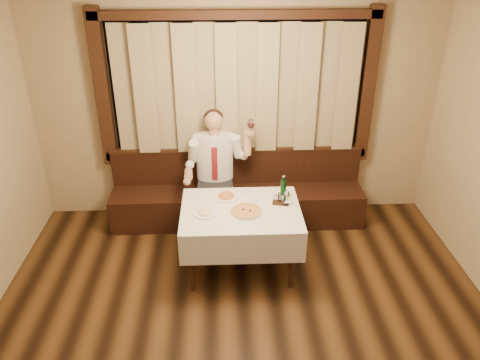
{
  "coord_description": "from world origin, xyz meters",
  "views": [
    {
      "loc": [
        -0.19,
        -2.55,
        3.32
      ],
      "look_at": [
        0.0,
        1.9,
        1.0
      ],
      "focal_mm": 35.0,
      "sensor_mm": 36.0,
      "label": 1
    }
  ],
  "objects_px": {
    "banquette": "(237,198)",
    "pasta_cream": "(205,211)",
    "pasta_red": "(226,194)",
    "pizza": "(246,211)",
    "seated_man": "(215,163)",
    "dining_table": "(241,217)",
    "cruet_caddy": "(278,200)",
    "green_bottle": "(283,190)"
  },
  "relations": [
    {
      "from": "banquette",
      "to": "pasta_cream",
      "type": "relative_size",
      "value": 13.26
    },
    {
      "from": "pasta_red",
      "to": "pasta_cream",
      "type": "xyz_separation_m",
      "value": [
        -0.22,
        -0.34,
        -0.01
      ]
    },
    {
      "from": "banquette",
      "to": "pasta_red",
      "type": "xyz_separation_m",
      "value": [
        -0.15,
        -0.77,
        0.49
      ]
    },
    {
      "from": "banquette",
      "to": "pizza",
      "type": "bearing_deg",
      "value": -87.19
    },
    {
      "from": "seated_man",
      "to": "banquette",
      "type": "bearing_deg",
      "value": 18.54
    },
    {
      "from": "dining_table",
      "to": "banquette",
      "type": "bearing_deg",
      "value": 90.0
    },
    {
      "from": "pizza",
      "to": "pasta_cream",
      "type": "xyz_separation_m",
      "value": [
        -0.43,
        -0.01,
        0.02
      ]
    },
    {
      "from": "dining_table",
      "to": "pasta_cream",
      "type": "bearing_deg",
      "value": -166.91
    },
    {
      "from": "dining_table",
      "to": "pizza",
      "type": "distance_m",
      "value": 0.15
    },
    {
      "from": "pasta_cream",
      "to": "cruet_caddy",
      "type": "height_order",
      "value": "cruet_caddy"
    },
    {
      "from": "green_bottle",
      "to": "cruet_caddy",
      "type": "distance_m",
      "value": 0.13
    },
    {
      "from": "pasta_red",
      "to": "green_bottle",
      "type": "xyz_separation_m",
      "value": [
        0.62,
        -0.09,
        0.09
      ]
    },
    {
      "from": "pasta_red",
      "to": "pasta_cream",
      "type": "distance_m",
      "value": 0.41
    },
    {
      "from": "banquette",
      "to": "dining_table",
      "type": "height_order",
      "value": "banquette"
    },
    {
      "from": "pizza",
      "to": "banquette",
      "type": "bearing_deg",
      "value": 92.81
    },
    {
      "from": "pasta_cream",
      "to": "green_bottle",
      "type": "height_order",
      "value": "green_bottle"
    },
    {
      "from": "banquette",
      "to": "green_bottle",
      "type": "height_order",
      "value": "green_bottle"
    },
    {
      "from": "pasta_red",
      "to": "seated_man",
      "type": "distance_m",
      "value": 0.69
    },
    {
      "from": "pasta_red",
      "to": "dining_table",
      "type": "bearing_deg",
      "value": -59.87
    },
    {
      "from": "green_bottle",
      "to": "seated_man",
      "type": "relative_size",
      "value": 0.2
    },
    {
      "from": "green_bottle",
      "to": "cruet_caddy",
      "type": "height_order",
      "value": "green_bottle"
    },
    {
      "from": "green_bottle",
      "to": "dining_table",
      "type": "bearing_deg",
      "value": -160.21
    },
    {
      "from": "dining_table",
      "to": "pasta_red",
      "type": "xyz_separation_m",
      "value": [
        -0.15,
        0.26,
        0.15
      ]
    },
    {
      "from": "pizza",
      "to": "seated_man",
      "type": "relative_size",
      "value": 0.23
    },
    {
      "from": "green_bottle",
      "to": "cruet_caddy",
      "type": "relative_size",
      "value": 2.23
    },
    {
      "from": "banquette",
      "to": "green_bottle",
      "type": "distance_m",
      "value": 1.13
    },
    {
      "from": "pasta_cream",
      "to": "pasta_red",
      "type": "bearing_deg",
      "value": 56.93
    },
    {
      "from": "cruet_caddy",
      "to": "seated_man",
      "type": "relative_size",
      "value": 0.09
    },
    {
      "from": "pasta_red",
      "to": "banquette",
      "type": "bearing_deg",
      "value": 78.99
    },
    {
      "from": "dining_table",
      "to": "cruet_caddy",
      "type": "xyz_separation_m",
      "value": [
        0.41,
        0.08,
        0.15
      ]
    },
    {
      "from": "green_bottle",
      "to": "seated_man",
      "type": "bearing_deg",
      "value": 134.11
    },
    {
      "from": "banquette",
      "to": "seated_man",
      "type": "height_order",
      "value": "seated_man"
    },
    {
      "from": "banquette",
      "to": "cruet_caddy",
      "type": "xyz_separation_m",
      "value": [
        0.41,
        -0.94,
        0.49
      ]
    },
    {
      "from": "dining_table",
      "to": "pizza",
      "type": "height_order",
      "value": "pizza"
    },
    {
      "from": "pasta_cream",
      "to": "seated_man",
      "type": "relative_size",
      "value": 0.16
    },
    {
      "from": "green_bottle",
      "to": "banquette",
      "type": "bearing_deg",
      "value": 118.7
    },
    {
      "from": "seated_man",
      "to": "cruet_caddy",
      "type": "bearing_deg",
      "value": -51.23
    },
    {
      "from": "banquette",
      "to": "pasta_cream",
      "type": "height_order",
      "value": "banquette"
    },
    {
      "from": "banquette",
      "to": "seated_man",
      "type": "distance_m",
      "value": 0.62
    },
    {
      "from": "pasta_red",
      "to": "cruet_caddy",
      "type": "xyz_separation_m",
      "value": [
        0.56,
        -0.17,
        0.01
      ]
    },
    {
      "from": "dining_table",
      "to": "seated_man",
      "type": "height_order",
      "value": "seated_man"
    },
    {
      "from": "pizza",
      "to": "pasta_red",
      "type": "bearing_deg",
      "value": 121.67
    }
  ]
}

